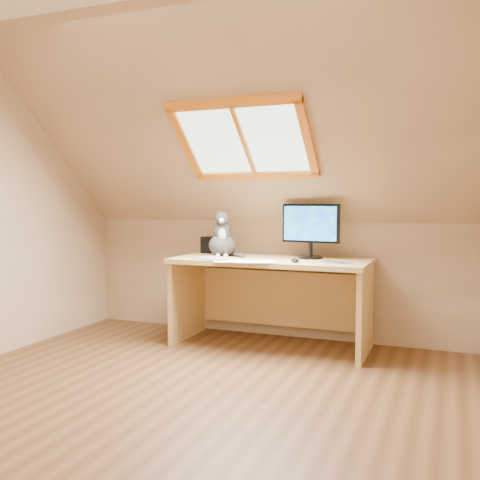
% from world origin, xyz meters
% --- Properties ---
extents(ground, '(3.50, 3.50, 0.00)m').
position_xyz_m(ground, '(0.00, 0.00, 0.00)').
color(ground, brown).
rests_on(ground, ground).
extents(room_shell, '(3.52, 3.52, 2.41)m').
position_xyz_m(room_shell, '(0.00, -0.09, 1.43)').
color(room_shell, tan).
rests_on(room_shell, ground).
extents(desk, '(1.57, 0.69, 0.71)m').
position_xyz_m(desk, '(0.10, 1.45, 0.49)').
color(desk, tan).
rests_on(desk, ground).
extents(monitor, '(0.47, 0.20, 0.44)m').
position_xyz_m(monitor, '(0.39, 1.50, 0.97)').
color(monitor, black).
rests_on(monitor, desk).
extents(cat, '(0.30, 0.33, 0.41)m').
position_xyz_m(cat, '(-0.33, 1.39, 0.86)').
color(cat, '#3C3735').
rests_on(cat, desk).
extents(desk_speaker, '(0.12, 0.12, 0.14)m').
position_xyz_m(desk_speaker, '(-0.57, 1.63, 0.79)').
color(desk_speaker, black).
rests_on(desk_speaker, desk).
extents(graphics_tablet, '(0.35, 0.29, 0.01)m').
position_xyz_m(graphics_tablet, '(-0.30, 1.16, 0.72)').
color(graphics_tablet, '#B2B2B7').
rests_on(graphics_tablet, desk).
extents(mouse, '(0.09, 0.12, 0.03)m').
position_xyz_m(mouse, '(0.36, 1.16, 0.73)').
color(mouse, black).
rests_on(mouse, desk).
extents(papers, '(0.35, 0.30, 0.01)m').
position_xyz_m(papers, '(-0.01, 1.12, 0.72)').
color(papers, white).
rests_on(papers, desk).
extents(cables, '(0.51, 0.26, 0.01)m').
position_xyz_m(cables, '(0.54, 1.26, 0.72)').
color(cables, silver).
rests_on(cables, desk).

